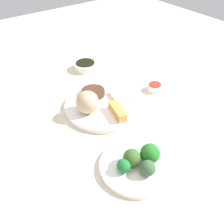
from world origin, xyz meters
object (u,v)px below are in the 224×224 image
main_plate (105,106)px  broccoli_plate (136,166)px  sauce_ramekin_sweet_and_sour (155,88)px  soy_sauce_bowl (86,66)px

main_plate → broccoli_plate: bearing=71.3°
sauce_ramekin_sweet_and_sour → broccoli_plate: bearing=38.8°
main_plate → sauce_ramekin_sweet_and_sour: bearing=173.5°
soy_sauce_bowl → sauce_ramekin_sweet_and_sour: soy_sauce_bowl is taller
broccoli_plate → soy_sauce_bowl: soy_sauce_bowl is taller
main_plate → sauce_ramekin_sweet_and_sour: (-0.22, 0.02, 0.00)m
soy_sauce_bowl → sauce_ramekin_sweet_and_sour: (-0.12, 0.30, -0.00)m
main_plate → broccoli_plate: main_plate is taller
main_plate → soy_sauce_bowl: soy_sauce_bowl is taller
main_plate → sauce_ramekin_sweet_and_sour: size_ratio=5.07×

